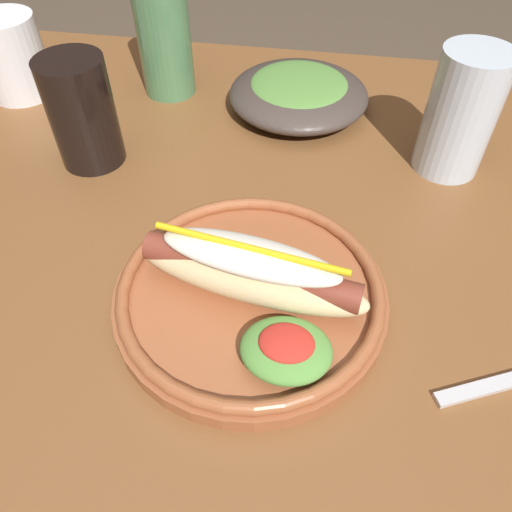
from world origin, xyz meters
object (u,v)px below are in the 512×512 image
object	(u,v)px
extra_cup	(12,57)
glass_bottle	(162,21)
soda_cup	(82,113)
side_bowl	(299,93)
hot_dog_plate	(252,290)
water_cup	(461,114)

from	to	relation	value
extra_cup	glass_bottle	bearing A→B (deg)	11.25
soda_cup	side_bowl	size ratio (longest dim) A/B	0.67
soda_cup	extra_cup	distance (m)	0.20
soda_cup	extra_cup	bearing A→B (deg)	140.37
soda_cup	extra_cup	world-z (taller)	soda_cup
glass_bottle	hot_dog_plate	bearing A→B (deg)	-63.35
hot_dog_plate	side_bowl	world-z (taller)	hot_dog_plate
glass_bottle	extra_cup	bearing A→B (deg)	-168.75
glass_bottle	side_bowl	bearing A→B (deg)	-6.16
hot_dog_plate	glass_bottle	xyz separation A→B (m)	(-0.18, 0.36, 0.08)
soda_cup	water_cup	world-z (taller)	water_cup
side_bowl	hot_dog_plate	bearing A→B (deg)	-90.74
hot_dog_plate	soda_cup	size ratio (longest dim) A/B	1.97
hot_dog_plate	side_bowl	size ratio (longest dim) A/B	1.33
hot_dog_plate	extra_cup	xyz separation A→B (m)	(-0.38, 0.32, 0.03)
water_cup	side_bowl	xyz separation A→B (m)	(-0.19, 0.09, -0.05)
water_cup	extra_cup	distance (m)	0.58
side_bowl	extra_cup	bearing A→B (deg)	-176.95
soda_cup	side_bowl	xyz separation A→B (m)	(0.23, 0.15, -0.04)
extra_cup	water_cup	bearing A→B (deg)	-7.40
glass_bottle	side_bowl	xyz separation A→B (m)	(0.18, -0.02, -0.07)
hot_dog_plate	side_bowl	xyz separation A→B (m)	(0.00, 0.34, 0.00)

